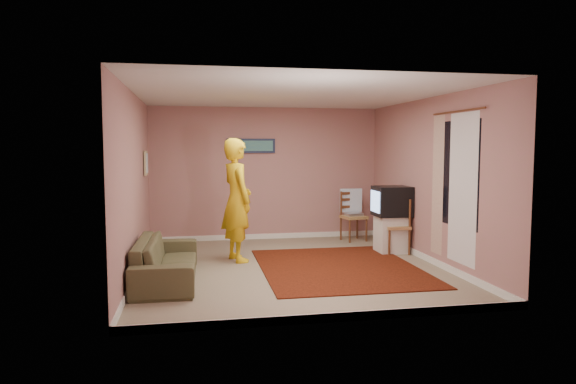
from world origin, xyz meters
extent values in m
plane|color=gray|center=(0.00, 0.00, 0.00)|extent=(5.00, 5.00, 0.00)
cube|color=#9E7268|center=(0.00, 2.50, 1.30)|extent=(4.50, 0.02, 2.60)
cube|color=#9E7268|center=(0.00, -2.50, 1.30)|extent=(4.50, 0.02, 2.60)
cube|color=#9E7268|center=(-2.25, 0.00, 1.30)|extent=(0.02, 5.00, 2.60)
cube|color=#9E7268|center=(2.25, 0.00, 1.30)|extent=(0.02, 5.00, 2.60)
cube|color=silver|center=(0.00, 0.00, 2.60)|extent=(4.50, 5.00, 0.02)
cube|color=white|center=(0.00, 2.49, 0.05)|extent=(4.50, 0.02, 0.10)
cube|color=white|center=(0.00, -2.49, 0.05)|extent=(4.50, 0.02, 0.10)
cube|color=white|center=(-2.24, 0.00, 0.05)|extent=(0.02, 5.00, 0.10)
cube|color=white|center=(2.24, 0.00, 0.05)|extent=(0.02, 5.00, 0.10)
cube|color=black|center=(2.24, -0.90, 1.45)|extent=(0.01, 1.10, 1.50)
cube|color=white|center=(2.23, -1.05, 1.25)|extent=(0.01, 0.75, 2.10)
cube|color=beige|center=(2.21, -0.35, 1.25)|extent=(0.01, 0.35, 2.10)
cylinder|color=brown|center=(2.20, -0.90, 2.32)|extent=(0.02, 1.40, 0.02)
cube|color=#151D3B|center=(-0.30, 2.47, 1.85)|extent=(0.95, 0.03, 0.28)
cube|color=#316A88|center=(-0.30, 2.45, 1.85)|extent=(0.86, 0.01, 0.20)
cube|color=tan|center=(-2.22, 1.60, 1.55)|extent=(0.03, 0.38, 0.42)
cube|color=silver|center=(-2.20, 1.60, 1.55)|extent=(0.01, 0.30, 0.34)
cube|color=black|center=(0.72, -0.16, 0.01)|extent=(2.36, 2.94, 0.02)
cube|color=silver|center=(1.95, 0.79, 0.32)|extent=(0.50, 0.45, 0.64)
cube|color=black|center=(1.95, 0.79, 0.89)|extent=(0.60, 0.55, 0.51)
cube|color=#8CB2F2|center=(1.65, 0.79, 0.89)|extent=(0.03, 0.43, 0.36)
cube|color=tan|center=(1.65, 1.98, 0.46)|extent=(0.51, 0.50, 0.05)
cube|color=brown|center=(1.65, 1.98, 0.71)|extent=(0.43, 0.13, 0.50)
cube|color=silver|center=(1.65, 1.98, 0.52)|extent=(0.35, 0.28, 0.06)
cube|color=#95C3F4|center=(1.65, 2.17, 0.77)|extent=(0.44, 0.06, 0.46)
cube|color=tan|center=(2.00, 0.70, 0.46)|extent=(0.45, 0.46, 0.05)
cube|color=brown|center=(2.00, 0.70, 0.71)|extent=(0.08, 0.43, 0.49)
cube|color=silver|center=(2.00, 0.70, 0.51)|extent=(0.22, 0.17, 0.04)
imported|color=#4A442D|center=(-1.80, -0.48, 0.29)|extent=(0.83, 2.02, 0.58)
imported|color=yellow|center=(-0.74, 0.63, 0.98)|extent=(0.66, 0.82, 1.97)
camera|label=1|loc=(-1.44, -7.54, 1.82)|focal=32.00mm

